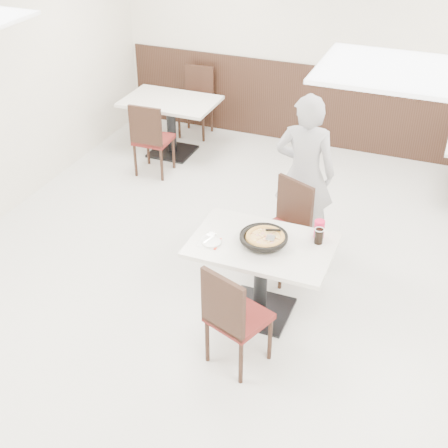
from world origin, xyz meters
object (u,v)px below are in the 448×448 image
at_px(red_cup, 319,229).
at_px(diner_person, 305,174).
at_px(cola_glass, 319,236).
at_px(main_table, 261,279).
at_px(side_plate, 212,242).
at_px(bg_table_left, 171,127).
at_px(bg_chair_left_near, 153,138).
at_px(pizza_pan, 264,240).
at_px(chair_far, 280,232).
at_px(chair_near, 239,315).
at_px(pizza, 265,239).
at_px(bg_chair_left_far, 195,103).

distance_m(red_cup, diner_person, 1.01).
bearing_deg(cola_glass, main_table, -156.99).
xyz_separation_m(side_plate, bg_table_left, (-1.77, 2.84, -0.38)).
height_order(side_plate, bg_table_left, side_plate).
bearing_deg(red_cup, cola_glass, -76.74).
bearing_deg(cola_glass, bg_chair_left_near, 143.25).
relative_size(pizza_pan, bg_chair_left_near, 0.36).
bearing_deg(chair_far, red_cup, 164.89).
height_order(main_table, pizza_pan, pizza_pan).
bearing_deg(bg_chair_left_near, chair_far, -36.44).
height_order(chair_near, bg_table_left, chair_near).
bearing_deg(bg_table_left, red_cup, -43.03).
bearing_deg(chair_near, pizza, 111.01).
height_order(bg_chair_left_near, bg_chair_left_far, same).
height_order(chair_far, cola_glass, chair_far).
distance_m(pizza, side_plate, 0.45).
bearing_deg(pizza_pan, bg_chair_left_far, 122.38).
bearing_deg(pizza_pan, main_table, 169.17).
xyz_separation_m(chair_near, bg_table_left, (-2.20, 3.32, -0.10)).
relative_size(pizza, bg_chair_left_near, 0.35).
relative_size(chair_near, bg_chair_left_far, 1.00).
xyz_separation_m(diner_person, bg_chair_left_far, (-2.14, 2.14, -0.35)).
xyz_separation_m(chair_near, bg_chair_left_near, (-2.16, 2.73, 0.00)).
relative_size(main_table, pizza, 3.62).
distance_m(cola_glass, bg_table_left, 3.64).
distance_m(pizza, diner_person, 1.22).
bearing_deg(chair_near, cola_glass, 84.17).
xyz_separation_m(chair_near, cola_glass, (0.41, 0.82, 0.34)).
xyz_separation_m(main_table, cola_glass, (0.44, 0.19, 0.44)).
bearing_deg(diner_person, pizza_pan, 82.41).
distance_m(chair_near, pizza_pan, 0.70).
relative_size(pizza_pan, diner_person, 0.20).
height_order(chair_near, bg_chair_left_far, same).
bearing_deg(cola_glass, side_plate, -158.02).
relative_size(side_plate, cola_glass, 1.28).
bearing_deg(chair_near, pizza_pan, 112.41).
height_order(pizza, bg_table_left, pizza).
xyz_separation_m(main_table, bg_chair_left_near, (-2.13, 2.10, 0.10)).
distance_m(pizza_pan, bg_table_left, 3.49).
bearing_deg(bg_table_left, bg_chair_left_near, -85.87).
height_order(chair_far, bg_chair_left_far, same).
distance_m(chair_far, cola_glass, 0.73).
xyz_separation_m(chair_far, side_plate, (-0.38, -0.79, 0.28)).
bearing_deg(cola_glass, bg_chair_left_far, 128.90).
distance_m(red_cup, bg_chair_left_far, 4.00).
height_order(side_plate, red_cup, red_cup).
bearing_deg(pizza_pan, bg_chair_left_near, 135.47).
xyz_separation_m(side_plate, red_cup, (0.82, 0.43, 0.07)).
distance_m(chair_near, bg_chair_left_far, 4.52).
relative_size(pizza, red_cup, 2.07).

